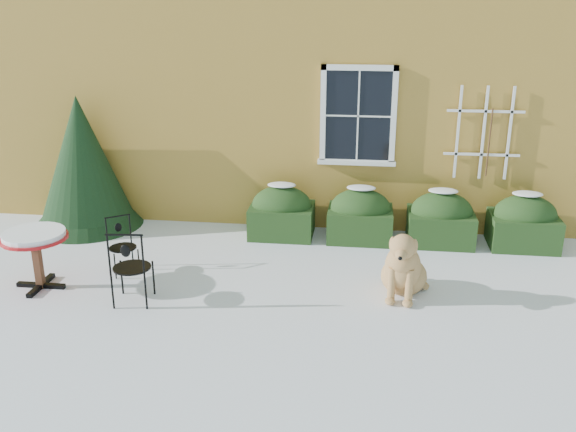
# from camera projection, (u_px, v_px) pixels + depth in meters

# --- Properties ---
(ground) EXTENTS (80.00, 80.00, 0.00)m
(ground) POSITION_uv_depth(u_px,v_px,m) (278.00, 306.00, 8.39)
(ground) COLOR white
(ground) RESTS_ON ground
(house) EXTENTS (12.40, 8.40, 6.40)m
(house) POSITION_uv_depth(u_px,v_px,m) (323.00, 23.00, 13.86)
(house) COLOR gold
(house) RESTS_ON ground
(hedge_row) EXTENTS (4.95, 0.80, 0.91)m
(hedge_row) POSITION_uv_depth(u_px,v_px,m) (400.00, 217.00, 10.45)
(hedge_row) COLOR #193213
(hedge_row) RESTS_ON ground
(evergreen_shrub) EXTENTS (1.88, 1.88, 2.27)m
(evergreen_shrub) POSITION_uv_depth(u_px,v_px,m) (84.00, 175.00, 10.99)
(evergreen_shrub) COLOR black
(evergreen_shrub) RESTS_ON ground
(bistro_table) EXTENTS (0.89, 0.89, 0.83)m
(bistro_table) POSITION_uv_depth(u_px,v_px,m) (35.00, 241.00, 8.69)
(bistro_table) COLOR black
(bistro_table) RESTS_ON ground
(patio_chair_near) EXTENTS (0.51, 0.50, 1.04)m
(patio_chair_near) POSITION_uv_depth(u_px,v_px,m) (131.00, 267.00, 8.31)
(patio_chair_near) COLOR black
(patio_chair_near) RESTS_ON ground
(patio_chair_far) EXTENTS (0.51, 0.51, 0.82)m
(patio_chair_far) POSITION_uv_depth(u_px,v_px,m) (122.00, 245.00, 9.29)
(patio_chair_far) COLOR black
(patio_chair_far) RESTS_ON ground
(dog) EXTENTS (0.73, 1.07, 0.99)m
(dog) POSITION_uv_depth(u_px,v_px,m) (403.00, 269.00, 8.54)
(dog) COLOR tan
(dog) RESTS_ON ground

